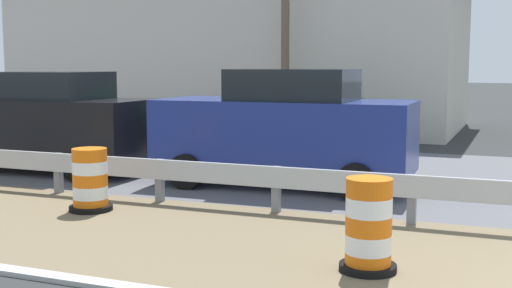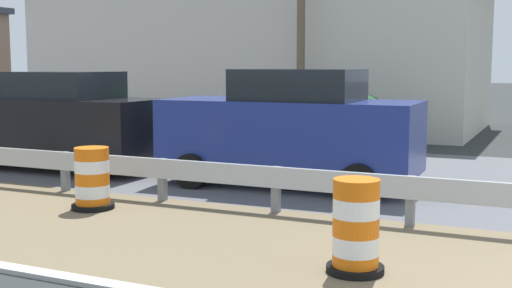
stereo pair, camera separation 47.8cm
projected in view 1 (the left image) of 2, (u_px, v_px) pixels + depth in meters
name	position (u px, v px, depth m)	size (l,w,h in m)	color
traffic_barrel_nearest	(368.00, 230.00, 7.13)	(0.63, 0.63, 1.02)	orange
traffic_barrel_close	(90.00, 183.00, 10.12)	(0.66, 0.66, 0.96)	orange
car_lead_far_lane	(47.00, 122.00, 13.84)	(2.11, 4.55, 2.09)	black
car_distant_b	(285.00, 128.00, 12.09)	(2.12, 4.72, 2.15)	navy
roadside_shop_near	(241.00, 54.00, 24.40)	(7.57, 16.23, 5.23)	beige
utility_pole_near	(285.00, 15.00, 19.13)	(0.24, 1.80, 7.02)	brown
bush_roadside	(334.00, 120.00, 17.57)	(2.29, 2.29, 1.54)	#1E4C23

